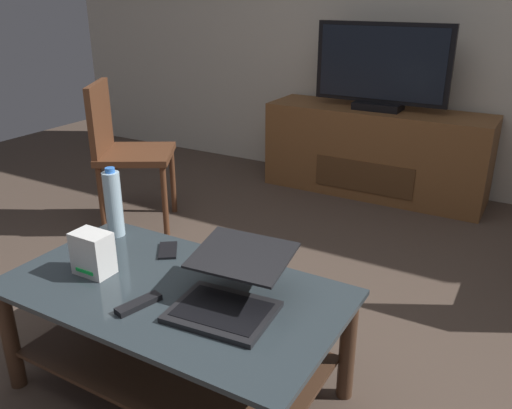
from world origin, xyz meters
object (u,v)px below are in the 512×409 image
tv_remote (139,304)px  cell_phone (168,250)px  side_chair (122,146)px  media_cabinet (375,152)px  television (381,69)px  laptop (230,288)px  water_bottle_near (114,204)px  router_box (93,253)px  coffee_table (175,322)px

tv_remote → cell_phone: bearing=129.8°
side_chair → media_cabinet: bearing=48.6°
media_cabinet → tv_remote: size_ratio=9.96×
tv_remote → television: bearing=105.5°
laptop → media_cabinet: bearing=96.8°
water_bottle_near → media_cabinet: bearing=79.0°
television → laptop: television is taller
router_box → water_bottle_near: size_ratio=0.54×
television → laptop: (0.29, -2.39, -0.40)m
laptop → router_box: size_ratio=2.65×
laptop → tv_remote: (-0.26, -0.16, -0.05)m
coffee_table → laptop: 0.31m
cell_phone → laptop: bearing=-61.2°
television → water_bottle_near: television is taller
coffee_table → cell_phone: bearing=132.0°
side_chair → laptop: (1.47, -1.07, -0.01)m
side_chair → router_box: 1.46m
tv_remote → water_bottle_near: bearing=155.4°
television → cell_phone: bearing=-93.6°
television → media_cabinet: bearing=90.0°
media_cabinet → router_box: media_cabinet is taller
coffee_table → router_box: (-0.32, -0.06, 0.22)m
router_box → tv_remote: 0.31m
coffee_table → water_bottle_near: bearing=154.6°
laptop → water_bottle_near: water_bottle_near is taller
router_box → tv_remote: router_box is taller
television → cell_phone: television is taller
media_cabinet → router_box: (-0.26, -2.48, 0.21)m
side_chair → water_bottle_near: side_chair is taller
laptop → tv_remote: laptop is taller
water_bottle_near → cell_phone: water_bottle_near is taller
media_cabinet → laptop: (0.29, -2.41, 0.19)m
coffee_table → router_box: 0.39m
media_cabinet → television: television is taller
router_box → side_chair: bearing=129.1°
water_bottle_near → tv_remote: bearing=-39.4°
coffee_table → tv_remote: size_ratio=7.53×
router_box → water_bottle_near: bearing=120.1°
coffee_table → media_cabinet: media_cabinet is taller
television → side_chair: bearing=-131.8°
water_bottle_near → cell_phone: 0.32m
cell_phone → tv_remote: (0.17, -0.36, 0.01)m
side_chair → tv_remote: size_ratio=5.68×
side_chair → router_box: size_ratio=5.63×
media_cabinet → television: 0.60m
side_chair → router_box: bearing=-50.9°
television → side_chair: (-1.19, -1.32, -0.39)m
coffee_table → tv_remote: tv_remote is taller
coffee_table → tv_remote: (-0.02, -0.15, 0.15)m
television → tv_remote: television is taller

